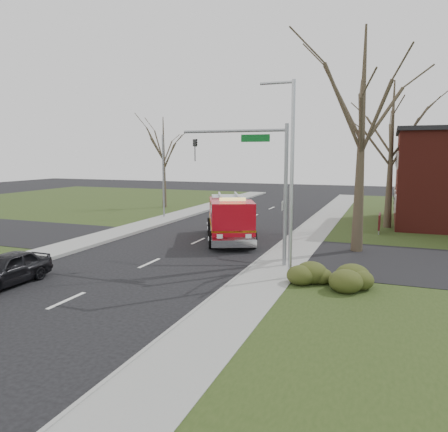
% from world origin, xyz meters
% --- Properties ---
extents(ground, '(120.00, 120.00, 0.00)m').
position_xyz_m(ground, '(0.00, 0.00, 0.00)').
color(ground, black).
rests_on(ground, ground).
extents(sidewalk_right, '(2.40, 80.00, 0.15)m').
position_xyz_m(sidewalk_right, '(6.20, 0.00, 0.07)').
color(sidewalk_right, gray).
rests_on(sidewalk_right, ground).
extents(sidewalk_left, '(2.40, 80.00, 0.15)m').
position_xyz_m(sidewalk_left, '(-6.20, 0.00, 0.07)').
color(sidewalk_left, gray).
rests_on(sidewalk_left, ground).
extents(health_center_sign, '(0.12, 2.00, 1.40)m').
position_xyz_m(health_center_sign, '(10.50, 12.50, 0.88)').
color(health_center_sign, '#420F11').
rests_on(health_center_sign, ground).
extents(hedge_corner, '(2.80, 2.00, 0.90)m').
position_xyz_m(hedge_corner, '(9.00, -1.00, 0.58)').
color(hedge_corner, '#313E16').
rests_on(hedge_corner, lawn_right).
extents(bare_tree_near, '(6.00, 6.00, 12.00)m').
position_xyz_m(bare_tree_near, '(9.50, 6.00, 7.41)').
color(bare_tree_near, '#3F3325').
rests_on(bare_tree_near, ground).
extents(bare_tree_far, '(5.25, 5.25, 10.50)m').
position_xyz_m(bare_tree_far, '(11.00, 15.00, 6.49)').
color(bare_tree_far, '#3F3325').
rests_on(bare_tree_far, ground).
extents(bare_tree_left, '(4.50, 4.50, 9.00)m').
position_xyz_m(bare_tree_left, '(-10.00, 20.00, 5.56)').
color(bare_tree_left, '#3F3325').
rests_on(bare_tree_left, ground).
extents(traffic_signal_mast, '(5.29, 0.18, 6.80)m').
position_xyz_m(traffic_signal_mast, '(5.21, 1.50, 4.71)').
color(traffic_signal_mast, gray).
rests_on(traffic_signal_mast, ground).
extents(streetlight_pole, '(1.48, 0.16, 8.40)m').
position_xyz_m(streetlight_pole, '(7.14, -0.50, 4.55)').
color(streetlight_pole, '#B7BABF').
rests_on(streetlight_pole, ground).
extents(utility_pole_far, '(0.14, 0.14, 7.00)m').
position_xyz_m(utility_pole_far, '(-6.80, 14.00, 3.50)').
color(utility_pole_far, gray).
rests_on(utility_pole_far, ground).
extents(fire_engine, '(5.17, 7.64, 2.92)m').
position_xyz_m(fire_engine, '(1.74, 6.96, 1.32)').
color(fire_engine, '#AF0815').
rests_on(fire_engine, ground).
extents(parked_car_maroon, '(1.64, 4.05, 1.38)m').
position_xyz_m(parked_car_maroon, '(-3.67, -5.30, 0.69)').
color(parked_car_maroon, black).
rests_on(parked_car_maroon, ground).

